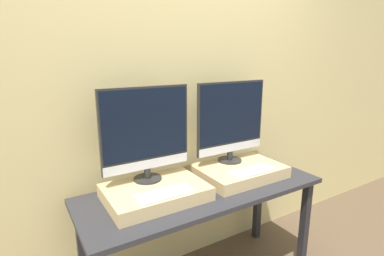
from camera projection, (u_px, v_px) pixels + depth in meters
name	position (u px, v px, depth m)	size (l,w,h in m)	color
wall_back	(175.00, 92.00, 2.07)	(8.00, 0.04, 2.60)	#DBC684
workbench	(203.00, 201.00, 1.92)	(1.56, 0.60, 0.73)	#2D2D33
wooden_riser_left	(155.00, 192.00, 1.75)	(0.57, 0.41, 0.08)	#D6B77F
monitor_left	(146.00, 132.00, 1.76)	(0.55, 0.17, 0.57)	#282828
keyboard_left	(165.00, 193.00, 1.63)	(0.32, 0.13, 0.01)	silver
wooden_riser_right	(239.00, 171.00, 2.07)	(0.57, 0.41, 0.08)	#D6B77F
monitor_right	(231.00, 120.00, 2.08)	(0.55, 0.17, 0.57)	#282828
keyboard_right	(253.00, 171.00, 1.95)	(0.32, 0.13, 0.01)	silver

